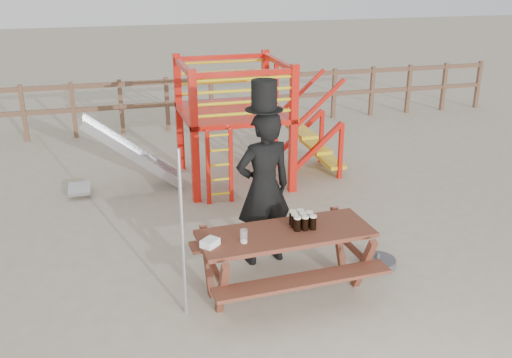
# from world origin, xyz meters

# --- Properties ---
(ground) EXTENTS (60.00, 60.00, 0.00)m
(ground) POSITION_xyz_m (0.00, 0.00, 0.00)
(ground) COLOR tan
(ground) RESTS_ON ground
(back_fence) EXTENTS (15.09, 0.09, 1.20)m
(back_fence) POSITION_xyz_m (0.00, 7.00, 0.74)
(back_fence) COLOR brown
(back_fence) RESTS_ON ground
(playground_fort) EXTENTS (4.71, 1.84, 2.10)m
(playground_fort) POSITION_xyz_m (0.12, 3.58, 1.07)
(playground_fort) COLOR red
(playground_fort) RESTS_ON ground
(picnic_table) EXTENTS (2.01, 1.43, 0.76)m
(picnic_table) POSITION_xyz_m (-0.08, -0.07, 0.48)
(picnic_table) COLOR brown
(picnic_table) RESTS_ON ground
(man_with_hat) EXTENTS (0.78, 0.58, 2.32)m
(man_with_hat) POSITION_xyz_m (-0.12, 0.69, 1.04)
(man_with_hat) COLOR black
(man_with_hat) RESTS_ON ground
(metal_pole) EXTENTS (0.04, 0.04, 1.88)m
(metal_pole) POSITION_xyz_m (-1.25, -0.23, 0.94)
(metal_pole) COLOR #B2B2B7
(metal_pole) RESTS_ON ground
(parasol_base) EXTENTS (0.45, 0.45, 0.19)m
(parasol_base) POSITION_xyz_m (1.21, 0.14, 0.05)
(parasol_base) COLOR #3E3E44
(parasol_base) RESTS_ON ground
(paper_bag) EXTENTS (0.23, 0.22, 0.08)m
(paper_bag) POSITION_xyz_m (-0.96, -0.19, 0.80)
(paper_bag) COLOR white
(paper_bag) RESTS_ON picnic_table
(stout_pints) EXTENTS (0.26, 0.26, 0.17)m
(stout_pints) POSITION_xyz_m (0.13, -0.01, 0.84)
(stout_pints) COLOR black
(stout_pints) RESTS_ON picnic_table
(empty_glasses) EXTENTS (0.08, 0.08, 0.15)m
(empty_glasses) POSITION_xyz_m (-0.60, -0.20, 0.83)
(empty_glasses) COLOR silver
(empty_glasses) RESTS_ON picnic_table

